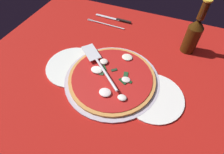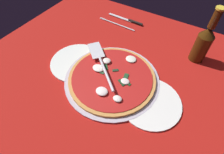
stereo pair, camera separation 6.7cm
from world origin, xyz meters
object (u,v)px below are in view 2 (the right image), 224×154
object	(u,v)px
dinner_plate_left	(77,62)
beer_bottle	(203,42)
pizza	(112,77)
pizza_server	(101,62)
dinner_plate_right	(150,103)
place_setting_far	(123,23)

from	to	relation	value
dinner_plate_left	beer_bottle	distance (cm)	51.42
pizza	pizza_server	bearing A→B (deg)	157.01
beer_bottle	pizza	bearing A→B (deg)	-130.59
beer_bottle	dinner_plate_right	bearing A→B (deg)	-104.21
dinner_plate_right	dinner_plate_left	bearing A→B (deg)	176.22
dinner_plate_right	place_setting_far	xyz separation A→B (cm)	(-32.24, 37.97, -0.15)
pizza	place_setting_far	size ratio (longest dim) A/B	1.48
dinner_plate_left	place_setting_far	distance (cm)	35.76
dinner_plate_left	dinner_plate_right	xyz separation A→B (cm)	(34.23, -2.26, 0.00)
dinner_plate_left	place_setting_far	bearing A→B (deg)	86.81
beer_bottle	pizza_server	bearing A→B (deg)	-140.80
beer_bottle	dinner_plate_left	bearing A→B (deg)	-145.94
pizza	dinner_plate_right	bearing A→B (deg)	-6.28
pizza_server	place_setting_far	bearing A→B (deg)	-35.36
dinner_plate_right	place_setting_far	bearing A→B (deg)	130.34
dinner_plate_left	dinner_plate_right	distance (cm)	34.31
dinner_plate_right	pizza_server	world-z (taller)	pizza_server
dinner_plate_right	pizza_server	size ratio (longest dim) A/B	0.95
pizza	pizza_server	world-z (taller)	pizza_server
pizza	beer_bottle	size ratio (longest dim) A/B	1.40
dinner_plate_right	pizza	size ratio (longest dim) A/B	0.65
dinner_plate_left	beer_bottle	bearing A→B (deg)	34.06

